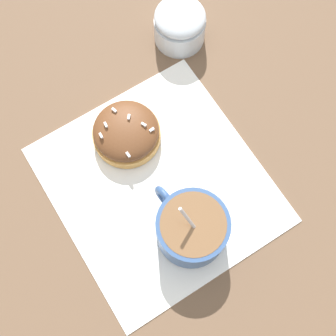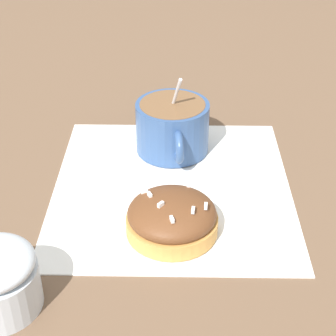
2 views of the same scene
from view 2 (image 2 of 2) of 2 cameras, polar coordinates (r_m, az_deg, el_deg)
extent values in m
plane|color=brown|center=(0.63, 0.52, -2.00)|extent=(3.00, 3.00, 0.00)
cube|color=white|center=(0.63, 0.52, -1.89)|extent=(0.28, 0.26, 0.00)
cylinder|color=#335184|center=(0.68, 0.67, 4.18)|extent=(0.09, 0.09, 0.06)
cylinder|color=brown|center=(0.66, 0.68, 6.10)|extent=(0.08, 0.08, 0.01)
torus|color=#335184|center=(0.63, 1.16, 2.11)|extent=(0.04, 0.01, 0.04)
ellipsoid|color=silver|center=(0.67, 1.44, 1.62)|extent=(0.03, 0.02, 0.01)
cylinder|color=silver|center=(0.67, 0.50, 6.29)|extent=(0.05, 0.02, 0.09)
cylinder|color=#D19347|center=(0.56, 0.88, -5.73)|extent=(0.09, 0.09, 0.02)
ellipsoid|color=brown|center=(0.55, 0.89, -4.62)|extent=(0.09, 0.09, 0.03)
cube|color=white|center=(0.55, -1.75, -2.75)|extent=(0.01, 0.01, 0.00)
cube|color=white|center=(0.54, 3.99, -3.88)|extent=(0.01, 0.00, 0.00)
cube|color=white|center=(0.53, -0.62, -3.73)|extent=(0.01, 0.01, 0.00)
cube|color=white|center=(0.52, 1.00, -5.25)|extent=(0.01, 0.00, 0.00)
cube|color=white|center=(0.56, -2.27, -2.46)|extent=(0.00, 0.01, 0.00)
cube|color=white|center=(0.57, 2.15, -1.66)|extent=(0.01, 0.00, 0.00)
cube|color=white|center=(0.53, 2.69, -4.30)|extent=(0.01, 0.00, 0.00)
camera|label=1|loc=(0.71, 11.82, 51.92)|focal=50.00mm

